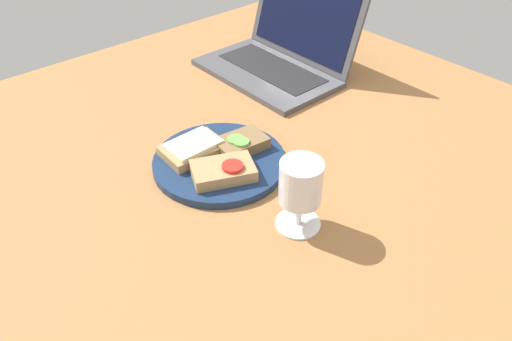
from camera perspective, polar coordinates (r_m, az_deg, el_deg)
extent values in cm
cube|color=#9E6B3D|center=(92.06, 0.07, -1.79)|extent=(140.00, 140.00, 3.00)
cylinder|color=navy|center=(94.27, -4.19, 0.96)|extent=(25.10, 25.10, 1.59)
cube|color=#A88456|center=(95.14, -7.17, 2.39)|extent=(8.47, 11.74, 1.81)
cube|color=#F4EAB7|center=(94.41, -7.23, 3.02)|extent=(6.87, 9.75, 0.75)
cube|color=#A88456|center=(88.93, -3.78, -0.04)|extent=(11.07, 13.00, 2.27)
cylinder|color=red|center=(87.47, -2.70, 0.48)|extent=(3.81, 3.81, 0.67)
cube|color=brown|center=(95.76, -1.74, 3.12)|extent=(7.62, 10.37, 2.20)
cylinder|color=#6BB74C|center=(94.65, -2.32, 3.58)|extent=(3.29, 3.29, 0.38)
cylinder|color=#6BB74C|center=(93.88, -1.72, 3.30)|extent=(3.16, 3.16, 0.45)
cylinder|color=white|center=(82.54, 4.81, -6.04)|extent=(7.47, 7.47, 0.40)
cylinder|color=white|center=(80.70, 4.91, -4.67)|extent=(1.08, 1.08, 4.97)
cylinder|color=white|center=(76.76, 5.14, -1.34)|extent=(6.85, 6.85, 7.13)
cylinder|color=white|center=(77.38, 5.10, -1.91)|extent=(6.30, 6.30, 5.15)
cube|color=#4C4C51|center=(125.52, 1.14, 11.09)|extent=(34.49, 20.54, 1.39)
cube|color=#232326|center=(126.30, 1.78, 11.65)|extent=(28.28, 11.30, 0.16)
cube|color=#4C4C51|center=(129.67, 5.66, 16.92)|extent=(33.80, 6.26, 19.87)
cube|color=black|center=(129.33, 5.50, 16.87)|extent=(30.35, 4.77, 16.55)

